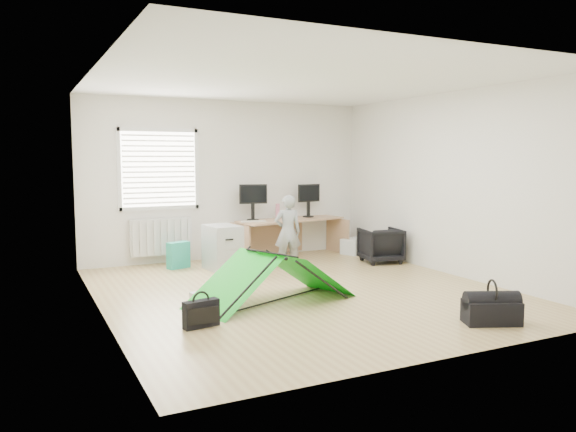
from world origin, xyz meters
name	(u,v)px	position (x,y,z in m)	size (l,w,h in m)	color
ground	(301,291)	(0.00, 0.00, 0.00)	(5.50, 5.50, 0.00)	tan
back_wall	(228,180)	(0.00, 2.75, 1.35)	(5.00, 0.02, 2.70)	silver
window	(159,169)	(-1.20, 2.71, 1.55)	(1.20, 0.06, 1.20)	silver
radiator	(161,237)	(-1.20, 2.67, 0.45)	(1.00, 0.12, 0.60)	silver
desk	(291,238)	(1.03, 2.39, 0.33)	(1.95, 0.62, 0.66)	tan
filing_cabinet	(223,248)	(-0.46, 1.78, 0.35)	(0.45, 0.60, 0.70)	#B0B3B6
monitor_left	(253,207)	(0.34, 2.47, 0.89)	(0.48, 0.10, 0.45)	black
monitor_right	(308,205)	(1.45, 2.53, 0.88)	(0.46, 0.10, 0.44)	black
keyboard	(253,221)	(0.26, 2.25, 0.67)	(0.41, 0.14, 0.02)	beige
thermos	(278,211)	(0.84, 2.54, 0.80)	(0.07, 0.07, 0.27)	#CF738D
office_chair	(381,245)	(2.11, 1.21, 0.29)	(0.62, 0.63, 0.58)	black
person	(288,232)	(0.50, 1.43, 0.58)	(0.42, 0.28, 1.16)	gray
kite	(271,278)	(-0.59, -0.36, 0.30)	(1.94, 0.85, 0.60)	#11B91B
storage_crate	(356,246)	(2.20, 2.11, 0.14)	(0.49, 0.35, 0.28)	white
tote_bag	(178,255)	(-1.05, 2.20, 0.21)	(0.35, 0.15, 0.42)	teal
laptop_bag	(201,314)	(-1.65, -0.94, 0.14)	(0.38, 0.11, 0.28)	black
white_box	(195,297)	(-1.40, 0.13, 0.05)	(0.10, 0.10, 0.10)	silver
duffel_bag	(491,312)	(1.13, -2.16, 0.12)	(0.57, 0.29, 0.25)	black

